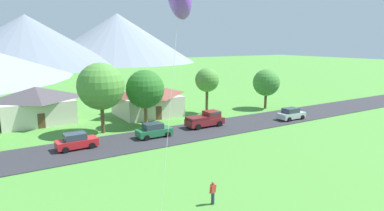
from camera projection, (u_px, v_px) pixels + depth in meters
The scene contains 14 objects.
road_strip at pixel (129, 142), 37.75m from camera, with size 160.00×7.59×0.08m, color #2D2D33.
mountain_far_east_ridge at pixel (27, 41), 142.91m from camera, with size 76.92×76.92×22.56m, color slate.
mountain_far_west_ridge at pixel (118, 38), 179.79m from camera, with size 82.50×82.50×25.97m, color gray.
house_leftmost at pixel (147, 99), 51.48m from camera, with size 9.59×8.61×4.79m.
house_left_center at pixel (37, 104), 46.41m from camera, with size 10.03×7.95×5.11m.
tree_near_left at pixel (266, 83), 56.03m from camera, with size 4.50×4.50×6.70m.
tree_center at pixel (101, 86), 40.66m from camera, with size 5.79×5.79×8.77m.
tree_right_of_center at pixel (207, 80), 52.25m from camera, with size 3.78×3.78×7.21m.
tree_near_right at pixel (145, 89), 44.14m from camera, with size 5.11×5.11×7.60m.
parked_car_red_west_end at pixel (76, 141), 35.25m from camera, with size 4.25×2.17×1.68m.
parked_car_silver_mid_west at pixel (291, 114), 48.47m from camera, with size 4.22×2.11×1.68m.
parked_car_green_mid_east at pixel (154, 130), 39.53m from camera, with size 4.21×2.09×1.68m.
pickup_truck_maroon_west_side at pixel (206, 119), 44.43m from camera, with size 5.21×2.33×1.99m.
watcher_person at pixel (213, 192), 23.30m from camera, with size 0.56×0.24×1.68m.
Camera 1 is at (-12.88, -4.00, 11.28)m, focal length 31.19 mm.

